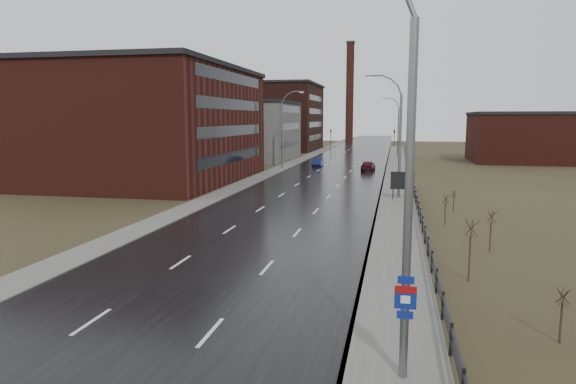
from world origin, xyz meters
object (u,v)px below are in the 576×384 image
at_px(car_far, 368,166).
at_px(billboard, 402,181).
at_px(car_near, 318,162).
at_px(streetlight_main, 397,170).

bearing_deg(car_far, billboard, 103.49).
bearing_deg(car_near, car_far, -35.10).
bearing_deg(car_near, streetlight_main, -81.25).
relative_size(streetlight_main, car_near, 2.99).
relative_size(billboard, car_near, 0.66).
bearing_deg(streetlight_main, billboard, 88.91).
relative_size(car_near, car_far, 0.93).
height_order(billboard, car_far, billboard).
xyz_separation_m(streetlight_main, car_far, (-3.79, 58.98, -5.32)).
distance_m(car_near, car_far, 9.59).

